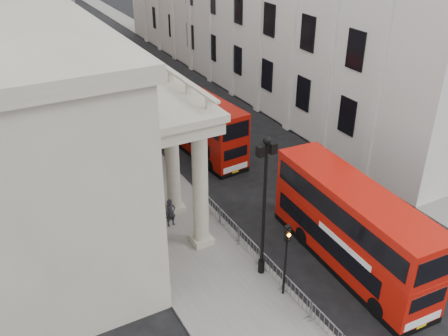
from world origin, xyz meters
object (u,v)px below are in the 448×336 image
(lamp_post_north, at_px, (92,50))
(pedestrian_a, at_px, (171,213))
(pedestrian_b, at_px, (118,184))
(pedestrian_c, at_px, (144,154))
(lamp_post_mid, at_px, (150,100))
(bus_near, at_px, (352,226))
(bus_far, at_px, (198,122))
(traffic_light, at_px, (287,248))
(lamp_post_south, at_px, (264,199))

(lamp_post_north, distance_m, pedestrian_a, 25.90)
(pedestrian_b, relative_size, pedestrian_c, 1.02)
(pedestrian_a, bearing_deg, pedestrian_b, 106.50)
(lamp_post_north, relative_size, pedestrian_a, 4.48)
(lamp_post_north, height_order, pedestrian_a, lamp_post_north)
(lamp_post_mid, height_order, bus_near, lamp_post_mid)
(lamp_post_north, height_order, bus_far, lamp_post_north)
(traffic_light, bearing_deg, bus_far, 78.21)
(pedestrian_c, bearing_deg, pedestrian_a, -84.28)
(lamp_post_south, xyz_separation_m, lamp_post_north, (0.00, 32.00, 0.00))
(lamp_post_mid, bearing_deg, lamp_post_north, 90.00)
(lamp_post_south, height_order, pedestrian_b, lamp_post_south)
(bus_far, height_order, pedestrian_a, bus_far)
(pedestrian_a, bearing_deg, bus_far, 51.87)
(bus_near, xyz_separation_m, pedestrian_a, (-7.39, 8.10, -1.54))
(traffic_light, height_order, pedestrian_b, traffic_light)
(lamp_post_mid, xyz_separation_m, pedestrian_c, (-1.21, -1.03, -3.88))
(lamp_post_north, distance_m, pedestrian_c, 17.51)
(lamp_post_south, xyz_separation_m, traffic_light, (0.10, -2.02, -1.80))
(bus_far, relative_size, pedestrian_b, 5.95)
(lamp_post_mid, xyz_separation_m, pedestrian_a, (-2.60, -9.48, -3.86))
(pedestrian_b, height_order, pedestrian_c, pedestrian_b)
(lamp_post_south, distance_m, pedestrian_b, 12.89)
(lamp_post_mid, bearing_deg, bus_far, -5.06)
(lamp_post_south, bearing_deg, bus_near, -18.15)
(pedestrian_b, xyz_separation_m, pedestrian_c, (3.17, 3.47, -0.02))
(pedestrian_c, bearing_deg, traffic_light, -70.53)
(bus_far, bearing_deg, pedestrian_b, -157.78)
(lamp_post_north, distance_m, pedestrian_b, 21.32)
(lamp_post_mid, relative_size, bus_far, 0.75)
(bus_far, bearing_deg, pedestrian_a, -129.79)
(lamp_post_south, bearing_deg, traffic_light, -87.16)
(bus_near, bearing_deg, pedestrian_b, 128.19)
(bus_near, distance_m, pedestrian_c, 17.67)
(lamp_post_south, bearing_deg, bus_far, 76.39)
(lamp_post_north, bearing_deg, pedestrian_a, -95.82)
(pedestrian_b, bearing_deg, bus_near, 132.81)
(lamp_post_south, distance_m, bus_near, 5.56)
(lamp_post_north, bearing_deg, pedestrian_b, -102.04)
(lamp_post_north, height_order, bus_near, lamp_post_north)
(lamp_post_north, relative_size, traffic_light, 1.93)
(pedestrian_a, bearing_deg, pedestrian_c, 77.47)
(lamp_post_north, xyz_separation_m, pedestrian_c, (-1.21, -17.03, -3.88))
(traffic_light, xyz_separation_m, pedestrian_a, (-2.70, 8.54, -2.06))
(lamp_post_mid, relative_size, pedestrian_c, 4.58)
(traffic_light, relative_size, pedestrian_a, 2.31)
(traffic_light, relative_size, pedestrian_b, 2.32)
(lamp_post_mid, distance_m, pedestrian_c, 4.20)
(bus_near, height_order, pedestrian_c, bus_near)
(pedestrian_c, bearing_deg, bus_far, 23.01)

